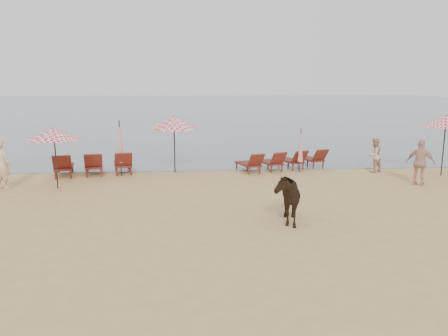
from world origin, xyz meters
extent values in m
plane|color=tan|center=(0.00, 0.00, 0.00)|extent=(120.00, 120.00, 0.00)
cube|color=#51606B|center=(0.00, 80.00, 0.00)|extent=(160.00, 140.00, 0.06)
cube|color=maroon|center=(-6.71, 9.44, 0.40)|extent=(1.05, 1.71, 0.09)
cube|color=maroon|center=(-6.53, 8.60, 0.72)|extent=(0.83, 0.66, 0.70)
cube|color=maroon|center=(-5.48, 9.69, 0.40)|extent=(1.05, 1.71, 0.09)
cube|color=maroon|center=(-5.30, 8.86, 0.72)|extent=(0.83, 0.66, 0.70)
cube|color=maroon|center=(-4.25, 9.95, 0.40)|extent=(1.05, 1.71, 0.09)
cube|color=maroon|center=(-4.07, 9.11, 0.72)|extent=(0.83, 0.66, 0.70)
cube|color=maroon|center=(1.44, 9.75, 0.36)|extent=(1.11, 1.59, 0.08)
cube|color=maroon|center=(1.70, 9.01, 0.65)|extent=(0.79, 0.67, 0.63)
cube|color=maroon|center=(2.52, 10.12, 0.36)|extent=(1.11, 1.59, 0.08)
cube|color=maroon|center=(2.77, 9.39, 0.65)|extent=(0.79, 0.67, 0.63)
cube|color=maroon|center=(3.59, 10.50, 0.36)|extent=(1.11, 1.59, 0.08)
cube|color=maroon|center=(3.85, 9.77, 0.65)|extent=(0.79, 0.67, 0.63)
cube|color=maroon|center=(4.66, 10.88, 0.36)|extent=(1.11, 1.59, 0.08)
cube|color=maroon|center=(4.92, 10.15, 0.65)|extent=(0.79, 0.67, 0.63)
cylinder|color=black|center=(-6.28, 7.01, 1.08)|extent=(0.05, 0.05, 2.16)
cone|color=red|center=(-6.28, 7.01, 2.11)|extent=(2.06, 2.06, 0.44)
sphere|color=black|center=(-6.28, 7.01, 2.31)|extent=(0.08, 0.08, 0.08)
cylinder|color=black|center=(-1.89, 9.78, 1.18)|extent=(0.05, 0.05, 2.36)
cone|color=red|center=(-1.89, 9.78, 2.31)|extent=(2.09, 2.13, 0.71)
sphere|color=black|center=(-1.89, 9.78, 2.53)|extent=(0.09, 0.09, 0.09)
cylinder|color=black|center=(9.82, 8.31, 1.22)|extent=(0.05, 0.05, 2.44)
cone|color=red|center=(9.82, 8.31, 2.39)|extent=(2.17, 2.17, 0.49)
sphere|color=black|center=(9.82, 8.31, 2.60)|extent=(0.09, 0.09, 0.09)
cylinder|color=black|center=(-4.21, 9.25, 1.22)|extent=(0.05, 0.05, 2.44)
cone|color=red|center=(-4.21, 9.25, 1.51)|extent=(0.30, 0.30, 1.83)
cylinder|color=black|center=(3.80, 9.50, 1.00)|extent=(0.04, 0.04, 1.99)
cone|color=red|center=(3.80, 9.50, 1.24)|extent=(0.24, 0.24, 1.50)
imported|color=black|center=(1.59, 2.30, 0.77)|extent=(1.00, 1.88, 1.53)
imported|color=tan|center=(-8.30, 7.03, 0.97)|extent=(0.83, 0.70, 1.93)
imported|color=tan|center=(7.16, 9.26, 0.78)|extent=(0.95, 0.87, 1.57)
imported|color=tan|center=(7.87, 6.54, 0.91)|extent=(1.12, 1.00, 1.82)
camera|label=1|loc=(-1.05, -9.76, 3.93)|focal=35.00mm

